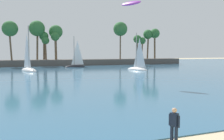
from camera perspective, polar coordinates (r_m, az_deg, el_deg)
sea at (r=61.07m, az=-15.26°, el=0.39°), size 220.00×102.77×0.06m
palm_headland at (r=72.31m, az=-15.31°, el=4.34°), size 89.01×7.12×13.45m
person_at_waterline at (r=10.92m, az=14.49°, el=-12.60°), size 0.31×0.52×1.67m
sailboat_near_shore at (r=64.39m, az=-8.59°, el=1.40°), size 6.21×3.56×8.63m
sailboat_toward_headland at (r=53.81m, az=6.07°, el=0.88°), size 3.50×6.34×8.81m
sailboat_far_left at (r=53.61m, az=-19.16°, el=0.78°), size 4.10×7.27×10.10m
kite_aloft_low_near_shore at (r=31.92m, az=4.53°, el=15.47°), size 2.45×3.04×0.86m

